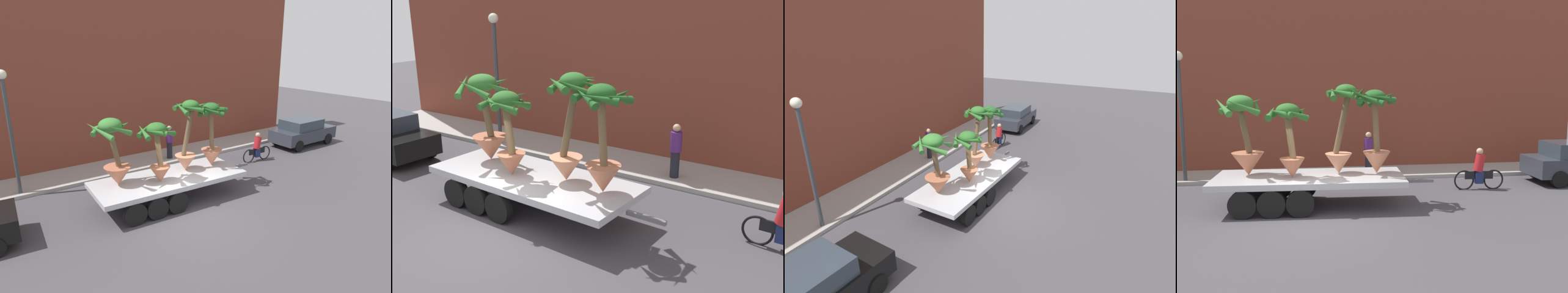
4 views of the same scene
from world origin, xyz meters
TOP-DOWN VIEW (x-y plane):
  - ground_plane at (0.00, 0.00)m, footprint 60.00×60.00m
  - sidewalk at (0.00, 6.10)m, footprint 24.00×2.20m
  - building_facade at (0.00, 7.80)m, footprint 24.00×1.20m
  - flatbed_trailer at (-0.31, 1.64)m, footprint 6.84×2.56m
  - potted_palm_rear at (-0.62, 1.38)m, footprint 1.34×1.41m
  - potted_palm_middle at (-2.01, 1.99)m, footprint 1.49×1.51m
  - potted_palm_front at (0.98, 1.87)m, footprint 1.40×1.40m
  - potted_palm_extra at (2.03, 1.72)m, footprint 1.33×1.43m
  - cyclist at (6.00, 3.02)m, footprint 1.84×0.35m
  - pedestrian_near_gate at (2.30, 5.58)m, footprint 0.36×0.36m
  - street_lamp at (-4.77, 5.30)m, footprint 0.36×0.36m

SIDE VIEW (x-z plane):
  - ground_plane at x=0.00m, z-range 0.00..0.00m
  - sidewalk at x=0.00m, z-range 0.00..0.15m
  - cyclist at x=6.00m, z-range -0.10..1.44m
  - flatbed_trailer at x=-0.31m, z-range 0.27..1.25m
  - pedestrian_near_gate at x=2.30m, z-range 0.19..1.90m
  - potted_palm_middle at x=-2.01m, z-range 0.90..3.38m
  - potted_palm_rear at x=-0.62m, z-range 1.10..3.36m
  - potted_palm_extra at x=2.03m, z-range 0.93..3.57m
  - potted_palm_front at x=0.98m, z-range 0.95..3.76m
  - street_lamp at x=-4.77m, z-range 0.82..5.65m
  - building_facade at x=0.00m, z-range 0.00..8.91m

